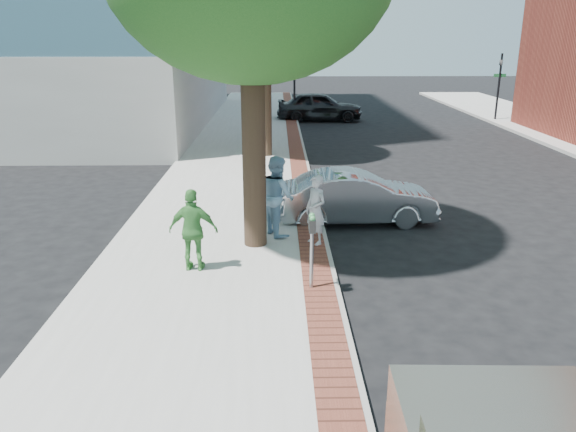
{
  "coord_description": "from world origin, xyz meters",
  "views": [
    {
      "loc": [
        -0.08,
        -10.29,
        4.75
      ],
      "look_at": [
        0.13,
        0.72,
        1.2
      ],
      "focal_mm": 35.0,
      "sensor_mm": 36.0,
      "label": 1
    }
  ],
  "objects_px": {
    "bg_car": "(319,106)",
    "person_green": "(193,230)",
    "person_officer": "(277,196)",
    "parking_meter": "(312,236)",
    "sedan_silver": "(356,197)",
    "person_gray": "(316,210)"
  },
  "relations": [
    {
      "from": "person_green",
      "to": "bg_car",
      "type": "distance_m",
      "value": 22.5
    },
    {
      "from": "parking_meter",
      "to": "sedan_silver",
      "type": "relative_size",
      "value": 0.36
    },
    {
      "from": "person_officer",
      "to": "parking_meter",
      "type": "bearing_deg",
      "value": 166.14
    },
    {
      "from": "person_gray",
      "to": "bg_car",
      "type": "xyz_separation_m",
      "value": [
        1.59,
        20.64,
        -0.12
      ]
    },
    {
      "from": "person_gray",
      "to": "person_green",
      "type": "height_order",
      "value": "person_green"
    },
    {
      "from": "person_green",
      "to": "person_officer",
      "type": "bearing_deg",
      "value": -122.99
    },
    {
      "from": "parking_meter",
      "to": "bg_car",
      "type": "height_order",
      "value": "bg_car"
    },
    {
      "from": "sedan_silver",
      "to": "bg_car",
      "type": "height_order",
      "value": "bg_car"
    },
    {
      "from": "bg_car",
      "to": "person_gray",
      "type": "bearing_deg",
      "value": 177.56
    },
    {
      "from": "person_gray",
      "to": "bg_car",
      "type": "relative_size",
      "value": 0.33
    },
    {
      "from": "person_gray",
      "to": "parking_meter",
      "type": "bearing_deg",
      "value": -40.87
    },
    {
      "from": "person_officer",
      "to": "person_green",
      "type": "distance_m",
      "value": 2.74
    },
    {
      "from": "person_green",
      "to": "sedan_silver",
      "type": "relative_size",
      "value": 0.41
    },
    {
      "from": "person_green",
      "to": "person_gray",
      "type": "bearing_deg",
      "value": -144.89
    },
    {
      "from": "parking_meter",
      "to": "bg_car",
      "type": "bearing_deg",
      "value": 85.49
    },
    {
      "from": "person_gray",
      "to": "person_officer",
      "type": "distance_m",
      "value": 1.12
    },
    {
      "from": "sedan_silver",
      "to": "parking_meter",
      "type": "bearing_deg",
      "value": 159.67
    },
    {
      "from": "bg_car",
      "to": "person_green",
      "type": "bearing_deg",
      "value": 171.31
    },
    {
      "from": "bg_car",
      "to": "person_officer",
      "type": "bearing_deg",
      "value": 174.92
    },
    {
      "from": "parking_meter",
      "to": "person_gray",
      "type": "relative_size",
      "value": 0.91
    },
    {
      "from": "person_green",
      "to": "bg_car",
      "type": "height_order",
      "value": "person_green"
    },
    {
      "from": "person_gray",
      "to": "person_officer",
      "type": "height_order",
      "value": "person_officer"
    }
  ]
}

